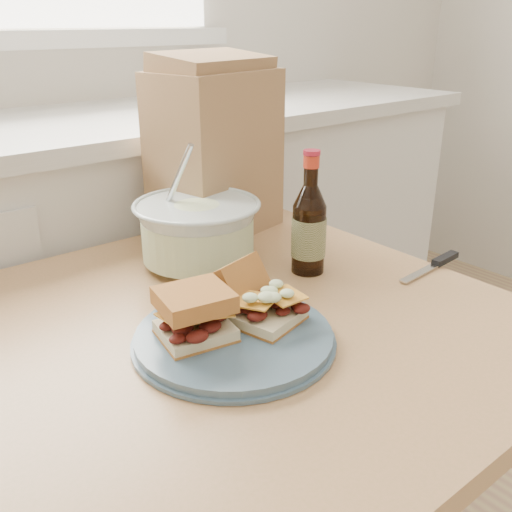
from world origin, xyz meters
TOP-DOWN VIEW (x-y plane):
  - cabinet_run at (-0.00, 1.70)m, footprint 2.50×0.64m
  - dining_table at (-0.09, 0.93)m, footprint 0.89×0.89m
  - plate at (-0.14, 0.87)m, footprint 0.29×0.29m
  - sandwich_left at (-0.19, 0.89)m, footprint 0.12×0.11m
  - sandwich_right at (-0.08, 0.88)m, footprint 0.12×0.15m
  - coleslaw_bowl at (-0.01, 1.15)m, footprint 0.24×0.24m
  - beer_bottle at (0.13, 0.99)m, footprint 0.06×0.06m
  - knife at (0.35, 0.84)m, footprint 0.19×0.03m
  - paper_bag at (0.14, 1.28)m, footprint 0.30×0.22m

SIDE VIEW (x-z plane):
  - cabinet_run at x=0.00m, z-range 0.00..0.94m
  - dining_table at x=-0.09m, z-range 0.26..0.98m
  - knife at x=0.35m, z-range 0.73..0.74m
  - plate at x=-0.14m, z-range 0.73..0.75m
  - sandwich_right at x=-0.08m, z-range 0.73..0.82m
  - sandwich_left at x=-0.19m, z-range 0.75..0.82m
  - coleslaw_bowl at x=-0.01m, z-range 0.67..0.91m
  - beer_bottle at x=0.13m, z-range 0.70..0.93m
  - paper_bag at x=0.14m, z-range 0.73..1.08m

